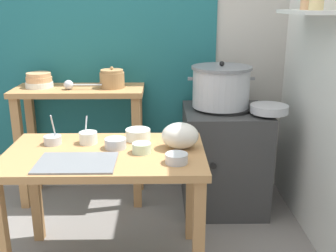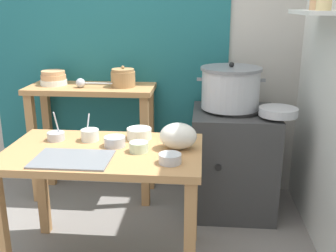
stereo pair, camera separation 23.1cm
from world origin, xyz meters
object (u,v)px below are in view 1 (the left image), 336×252
at_px(serving_tray, 76,163).
at_px(prep_bowl_4, 177,158).
at_px(plastic_bag, 180,136).
at_px(bowl_stack_enamel, 39,80).
at_px(stove_block, 224,158).
at_px(ladle, 70,85).
at_px(prep_table, 106,170).
at_px(prep_bowl_3, 88,137).
at_px(prep_bowl_0, 142,147).
at_px(back_shelf_table, 81,116).
at_px(prep_bowl_1, 53,139).
at_px(prep_bowl_2, 138,134).
at_px(prep_bowl_5, 115,143).
at_px(clay_pot, 112,79).
at_px(steamer_pot, 221,86).
at_px(wide_pan, 269,109).

xyz_separation_m(serving_tray, prep_bowl_4, (0.51, 0.00, 0.02)).
relative_size(serving_tray, plastic_bag, 1.92).
bearing_deg(bowl_stack_enamel, serving_tray, -65.84).
height_order(stove_block, ladle, ladle).
bearing_deg(prep_table, prep_bowl_3, 128.54).
relative_size(plastic_bag, prep_bowl_0, 2.00).
distance_m(back_shelf_table, prep_bowl_3, 0.76).
xyz_separation_m(prep_bowl_0, prep_bowl_1, (-0.52, 0.15, -0.00)).
bearing_deg(prep_bowl_2, plastic_bag, -31.64).
distance_m(prep_bowl_2, prep_bowl_5, 0.19).
bearing_deg(serving_tray, ladle, 103.24).
relative_size(prep_bowl_1, prep_bowl_3, 1.15).
height_order(clay_pot, prep_bowl_3, clay_pot).
relative_size(steamer_pot, clay_pot, 2.64).
relative_size(stove_block, steamer_pot, 1.63).
bearing_deg(stove_block, prep_bowl_5, -136.82).
xyz_separation_m(stove_block, wide_pan, (0.27, -0.16, 0.42)).
distance_m(plastic_bag, wide_pan, 0.83).
relative_size(wide_pan, prep_bowl_5, 2.13).
bearing_deg(wide_pan, back_shelf_table, 168.00).
bearing_deg(steamer_pot, prep_table, -134.27).
relative_size(prep_bowl_3, prep_bowl_4, 1.36).
relative_size(serving_tray, prep_bowl_1, 2.21).
distance_m(serving_tray, prep_bowl_5, 0.29).
bearing_deg(bowl_stack_enamel, prep_bowl_3, -57.21).
height_order(prep_table, prep_bowl_5, prep_bowl_5).
distance_m(steamer_pot, plastic_bag, 0.79).
distance_m(wide_pan, prep_bowl_3, 1.25).
bearing_deg(prep_bowl_2, prep_table, -130.73).
bearing_deg(bowl_stack_enamel, prep_bowl_5, -52.08).
height_order(bowl_stack_enamel, prep_bowl_4, bowl_stack_enamel).
height_order(ladle, plastic_bag, ladle).
bearing_deg(prep_bowl_3, clay_pot, 85.19).
xyz_separation_m(plastic_bag, prep_bowl_3, (-0.53, 0.09, -0.04)).
height_order(ladle, prep_bowl_4, ladle).
height_order(ladle, prep_bowl_3, ladle).
bearing_deg(prep_bowl_3, serving_tray, -91.35).
xyz_separation_m(prep_table, ladle, (-0.35, 0.81, 0.33)).
relative_size(prep_table, serving_tray, 2.75).
bearing_deg(prep_bowl_4, prep_bowl_0, 141.11).
xyz_separation_m(stove_block, prep_bowl_3, (-0.89, -0.60, 0.37)).
xyz_separation_m(steamer_pot, plastic_bag, (-0.33, -0.71, -0.13)).
bearing_deg(prep_bowl_0, prep_bowl_1, 163.93).
bearing_deg(prep_bowl_1, prep_bowl_0, -16.07).
distance_m(bowl_stack_enamel, prep_bowl_1, 0.84).
distance_m(prep_table, clay_pot, 0.94).
bearing_deg(stove_block, prep_table, -136.53).
height_order(wide_pan, prep_bowl_1, prep_bowl_1).
distance_m(steamer_pot, prep_bowl_0, 0.96).
xyz_separation_m(stove_block, plastic_bag, (-0.37, -0.69, 0.41)).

